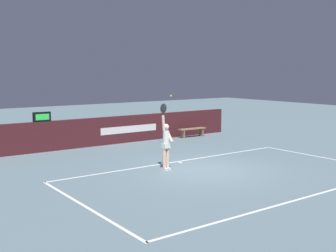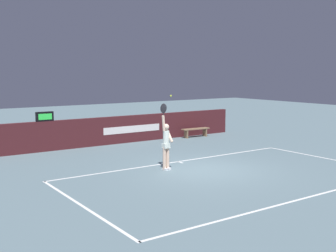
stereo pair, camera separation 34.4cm
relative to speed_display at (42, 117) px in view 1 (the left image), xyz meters
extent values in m
plane|color=slate|center=(3.52, -6.71, -1.54)|extent=(60.00, 60.00, 0.00)
cube|color=white|center=(3.52, -5.08, -1.54)|extent=(10.60, 0.09, 0.00)
cube|color=white|center=(3.52, -10.96, -1.54)|extent=(10.60, 0.09, 0.00)
cube|color=white|center=(-1.78, -8.02, -1.54)|extent=(0.09, 5.98, 0.00)
cube|color=white|center=(8.82, -8.02, -1.54)|extent=(0.09, 5.98, 0.00)
cube|color=white|center=(3.52, -5.23, -1.54)|extent=(0.09, 0.30, 0.00)
cube|color=#461A1E|center=(3.52, 0.00, -0.88)|extent=(13.99, 0.22, 1.33)
cube|color=silver|center=(4.34, -0.11, -0.88)|extent=(3.16, 0.01, 0.34)
cube|color=black|center=(0.00, 0.00, 0.00)|extent=(0.76, 0.16, 0.42)
cube|color=#33E54C|center=(0.00, -0.08, 0.00)|extent=(0.59, 0.01, 0.26)
cylinder|color=beige|center=(2.44, -5.92, -1.13)|extent=(0.12, 0.12, 0.83)
cylinder|color=beige|center=(2.29, -5.92, -1.13)|extent=(0.12, 0.12, 0.83)
cube|color=white|center=(2.44, -5.94, -1.51)|extent=(0.11, 0.24, 0.07)
cube|color=white|center=(2.30, -5.94, -1.51)|extent=(0.11, 0.24, 0.07)
cylinder|color=white|center=(2.37, -5.92, -0.42)|extent=(0.22, 0.22, 0.59)
cube|color=white|center=(2.37, -5.92, -0.67)|extent=(0.26, 0.22, 0.16)
sphere|color=beige|center=(2.37, -5.92, 0.00)|extent=(0.22, 0.22, 0.22)
cylinder|color=beige|center=(2.26, -5.93, 0.15)|extent=(0.15, 0.10, 0.56)
cylinder|color=beige|center=(2.48, -5.98, -0.32)|extent=(0.11, 0.38, 0.45)
ellipsoid|color=black|center=(2.26, -5.93, 0.67)|extent=(0.30, 0.04, 0.36)
cylinder|color=black|center=(2.26, -5.93, 0.48)|extent=(0.03, 0.03, 0.18)
sphere|color=#C6DB36|center=(2.34, -6.26, 1.12)|extent=(0.07, 0.07, 0.07)
cube|color=#8A6C4D|center=(7.93, -0.61, -1.09)|extent=(1.63, 0.45, 0.05)
cube|color=#8A6C4D|center=(7.32, -0.57, -1.32)|extent=(0.08, 0.32, 0.45)
cube|color=#8A6C4D|center=(8.54, -0.64, -1.32)|extent=(0.08, 0.32, 0.45)
camera|label=1|loc=(-6.34, -18.00, 1.97)|focal=45.41mm
camera|label=2|loc=(-6.06, -18.20, 1.97)|focal=45.41mm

